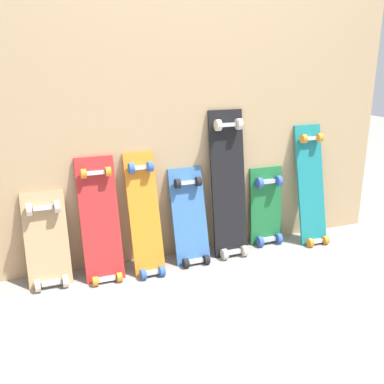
{
  "coord_description": "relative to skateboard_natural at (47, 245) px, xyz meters",
  "views": [
    {
      "loc": [
        -0.89,
        -2.37,
        1.2
      ],
      "look_at": [
        0.0,
        -0.07,
        0.43
      ],
      "focal_mm": 41.26,
      "sensor_mm": 36.0,
      "label": 1
    }
  ],
  "objects": [
    {
      "name": "ground_plane",
      "position": [
        0.83,
        0.05,
        -0.22
      ],
      "size": [
        12.0,
        12.0,
        0.0
      ],
      "primitive_type": "plane",
      "color": "gray"
    },
    {
      "name": "plywood_wall_panel",
      "position": [
        0.83,
        0.12,
        0.64
      ],
      "size": [
        2.76,
        0.04,
        1.72
      ],
      "primitive_type": "cube",
      "color": "tan",
      "rests_on": "ground"
    },
    {
      "name": "skateboard_natural",
      "position": [
        0.0,
        0.0,
        0.0
      ],
      "size": [
        0.23,
        0.22,
        0.57
      ],
      "color": "tan",
      "rests_on": "ground"
    },
    {
      "name": "skateboard_red",
      "position": [
        0.29,
        -0.02,
        0.08
      ],
      "size": [
        0.21,
        0.26,
        0.74
      ],
      "color": "#B22626",
      "rests_on": "ground"
    },
    {
      "name": "skateboard_orange",
      "position": [
        0.54,
        -0.03,
        0.08
      ],
      "size": [
        0.18,
        0.29,
        0.75
      ],
      "color": "orange",
      "rests_on": "ground"
    },
    {
      "name": "skateboard_blue",
      "position": [
        0.82,
        -0.01,
        0.02
      ],
      "size": [
        0.21,
        0.24,
        0.63
      ],
      "color": "#386BAD",
      "rests_on": "ground"
    },
    {
      "name": "skateboard_black",
      "position": [
        1.09,
        0.01,
        0.19
      ],
      "size": [
        0.22,
        0.23,
        0.95
      ],
      "color": "black",
      "rests_on": "ground"
    },
    {
      "name": "skateboard_green",
      "position": [
        1.39,
        0.05,
        0.0
      ],
      "size": [
        0.23,
        0.14,
        0.57
      ],
      "color": "#1E7238",
      "rests_on": "ground"
    },
    {
      "name": "skateboard_teal",
      "position": [
        1.68,
        -0.01,
        0.13
      ],
      "size": [
        0.19,
        0.25,
        0.84
      ],
      "color": "#197A7F",
      "rests_on": "ground"
    }
  ]
}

